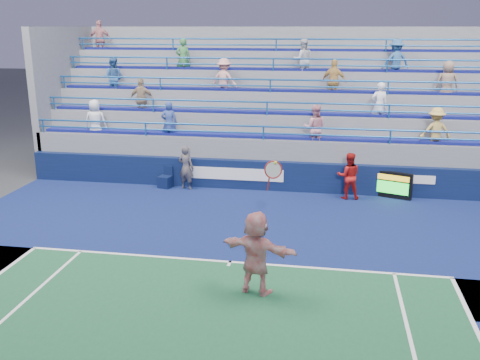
% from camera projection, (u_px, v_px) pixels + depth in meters
% --- Properties ---
extents(ground, '(120.00, 120.00, 0.00)m').
position_uv_depth(ground, '(230.00, 263.00, 13.76)').
color(ground, '#333538').
extents(sponsor_wall, '(18.00, 0.32, 1.10)m').
position_uv_depth(sponsor_wall, '(262.00, 175.00, 19.76)').
color(sponsor_wall, '#091736').
rests_on(sponsor_wall, ground).
extents(bleacher_stand, '(18.00, 5.60, 6.13)m').
position_uv_depth(bleacher_stand, '(274.00, 130.00, 23.06)').
color(bleacher_stand, slate).
rests_on(bleacher_stand, ground).
extents(serve_speed_board, '(1.35, 0.61, 0.95)m').
position_uv_depth(serve_speed_board, '(392.00, 185.00, 18.81)').
color(serve_speed_board, black).
rests_on(serve_speed_board, ground).
extents(judge_chair, '(0.55, 0.55, 0.80)m').
position_uv_depth(judge_chair, '(165.00, 181.00, 20.10)').
color(judge_chair, '#0B1537').
rests_on(judge_chair, ground).
extents(tennis_player, '(1.89, 1.06, 3.12)m').
position_uv_depth(tennis_player, '(256.00, 253.00, 11.96)').
color(tennis_player, silver).
rests_on(tennis_player, ground).
extents(line_judge, '(0.68, 0.52, 1.65)m').
position_uv_depth(line_judge, '(186.00, 168.00, 19.77)').
color(line_judge, '#141A37').
rests_on(line_judge, ground).
extents(ball_girl, '(0.86, 0.70, 1.66)m').
position_uv_depth(ball_girl, '(349.00, 176.00, 18.65)').
color(ball_girl, '#AA1513').
rests_on(ball_girl, ground).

